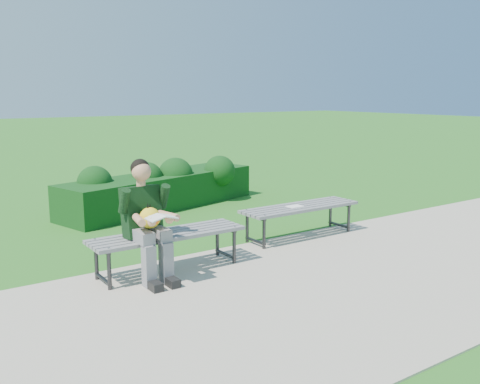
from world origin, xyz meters
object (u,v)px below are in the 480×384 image
at_px(bench_left, 168,237).
at_px(seated_boy, 146,217).
at_px(paper_sheet, 295,206).
at_px(bench_right, 300,209).
at_px(hedge, 162,187).

height_order(bench_left, seated_boy, seated_boy).
relative_size(bench_left, paper_sheet, 8.07).
relative_size(bench_left, bench_right, 1.00).
xyz_separation_m(bench_left, seated_boy, (-0.30, -0.09, 0.30)).
bearing_deg(hedge, seated_boy, -118.74).
bearing_deg(bench_left, paper_sheet, 7.32).
bearing_deg(hedge, paper_sheet, -78.86).
height_order(bench_right, paper_sheet, bench_right).
distance_m(bench_right, paper_sheet, 0.12).
distance_m(hedge, paper_sheet, 3.03).
relative_size(bench_left, seated_boy, 1.37).
xyz_separation_m(bench_left, bench_right, (2.21, 0.27, 0.00)).
bearing_deg(bench_left, seated_boy, -162.71).
bearing_deg(paper_sheet, bench_left, -172.68).
relative_size(hedge, bench_right, 2.20).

